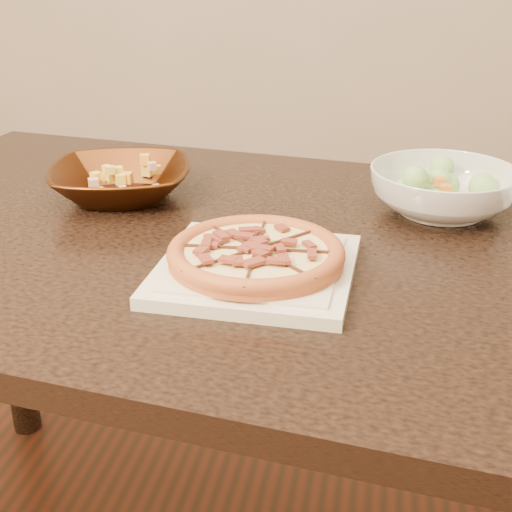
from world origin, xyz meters
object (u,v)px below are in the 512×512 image
(dining_table, at_px, (217,289))
(salad_bowl, at_px, (443,191))
(plate, at_px, (256,269))
(pizza, at_px, (256,253))
(bronze_bowl, at_px, (121,182))

(dining_table, bearing_deg, salad_bowl, 23.85)
(dining_table, bearing_deg, plate, -57.10)
(dining_table, xyz_separation_m, salad_bowl, (0.36, 0.16, 0.14))
(pizza, xyz_separation_m, bronze_bowl, (-0.30, 0.27, -0.00))
(plate, xyz_separation_m, bronze_bowl, (-0.30, 0.27, 0.02))
(plate, distance_m, pizza, 0.02)
(plate, distance_m, salad_bowl, 0.40)
(plate, height_order, salad_bowl, salad_bowl)
(dining_table, relative_size, salad_bowl, 6.06)
(dining_table, distance_m, salad_bowl, 0.41)
(dining_table, relative_size, plate, 5.49)
(salad_bowl, bearing_deg, pizza, -130.88)
(bronze_bowl, relative_size, salad_bowl, 1.00)
(dining_table, distance_m, bronze_bowl, 0.27)
(dining_table, distance_m, pizza, 0.22)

